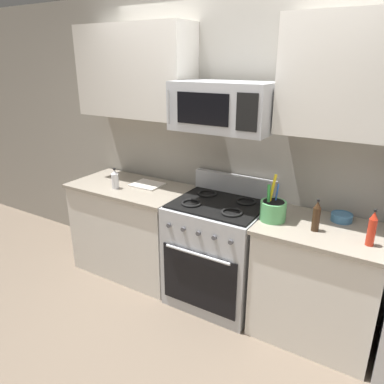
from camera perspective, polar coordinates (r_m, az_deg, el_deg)
ground_plane at (r=3.01m, az=-2.70°, el=-22.68°), size 16.00×16.00×0.00m
wall_back at (r=3.24m, az=7.61°, el=6.64°), size 8.00×0.10×2.60m
counter_left at (r=3.70m, az=-9.35°, el=-5.61°), size 1.14×0.65×0.91m
range_oven at (r=3.21m, az=4.03°, el=-9.26°), size 0.76×0.69×1.09m
counter_right at (r=2.99m, az=18.93°, el=-13.22°), size 0.91×0.65×0.91m
microwave at (r=2.84m, az=4.92°, el=13.17°), size 0.77×0.44×0.37m
upper_cabinets_left at (r=3.48m, az=-8.92°, el=18.11°), size 1.13×0.34×0.79m
upper_cabinets_right at (r=2.70m, az=23.57°, el=16.24°), size 0.90×0.34×0.79m
utensil_crock at (r=2.77m, az=12.56°, el=-2.75°), size 0.19×0.19×0.35m
cutting_board at (r=3.49m, az=-7.02°, el=1.14°), size 0.28×0.24×0.02m
bottle_hot_sauce at (r=2.60m, az=26.32°, el=-5.20°), size 0.05×0.05×0.25m
bottle_vinegar at (r=3.44m, az=-11.95°, el=1.96°), size 0.06×0.06×0.19m
bottle_soy at (r=2.67m, az=18.87°, el=-3.63°), size 0.05×0.05×0.24m
prep_bowl at (r=2.93m, az=22.37°, el=-3.63°), size 0.16×0.16×0.06m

